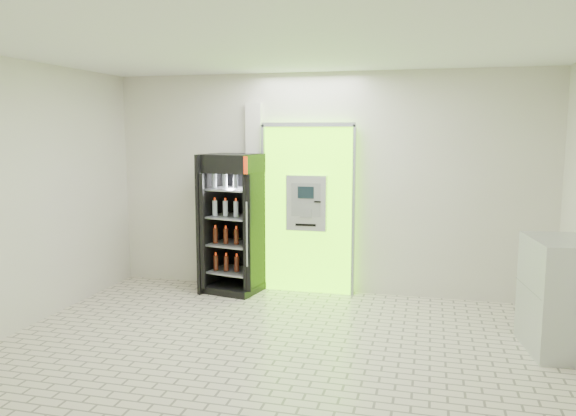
% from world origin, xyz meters
% --- Properties ---
extents(ground, '(6.00, 6.00, 0.00)m').
position_xyz_m(ground, '(0.00, 0.00, 0.00)').
color(ground, beige).
rests_on(ground, ground).
extents(room_shell, '(6.00, 6.00, 6.00)m').
position_xyz_m(room_shell, '(0.00, 0.00, 1.84)').
color(room_shell, silver).
rests_on(room_shell, ground).
extents(atm_assembly, '(1.30, 0.24, 2.33)m').
position_xyz_m(atm_assembly, '(-0.20, 2.41, 1.17)').
color(atm_assembly, '#68EA08').
rests_on(atm_assembly, ground).
extents(pillar, '(0.22, 0.11, 2.60)m').
position_xyz_m(pillar, '(-0.98, 2.45, 1.30)').
color(pillar, silver).
rests_on(pillar, ground).
extents(beverage_cooler, '(0.83, 0.79, 1.91)m').
position_xyz_m(beverage_cooler, '(-1.20, 2.18, 0.92)').
color(beverage_cooler, black).
rests_on(beverage_cooler, ground).
extents(steel_cabinet, '(0.70, 0.94, 1.16)m').
position_xyz_m(steel_cabinet, '(2.70, 0.93, 0.58)').
color(steel_cabinet, '#B4B7BC').
rests_on(steel_cabinet, ground).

